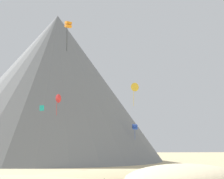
% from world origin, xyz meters
% --- Properties ---
extents(dune_foreground_left, '(27.01, 28.48, 1.94)m').
position_xyz_m(dune_foreground_left, '(-3.51, 20.41, 0.00)').
color(dune_foreground_left, '#C6B284').
rests_on(dune_foreground_left, ground_plane).
extents(bush_near_right, '(2.06, 2.06, 0.51)m').
position_xyz_m(bush_near_right, '(5.63, 20.47, 0.26)').
color(bush_near_right, '#568442').
rests_on(bush_near_right, ground_plane).
extents(rock_massif, '(88.45, 88.45, 52.75)m').
position_xyz_m(rock_massif, '(-12.72, 76.95, 26.01)').
color(rock_massif, slate).
rests_on(rock_massif, ground_plane).
extents(kite_blue_low, '(1.36, 1.46, 4.30)m').
position_xyz_m(kite_blue_low, '(11.58, 55.06, 10.06)').
color(kite_blue_low, blue).
extents(kite_orange_mid, '(1.26, 1.30, 5.20)m').
position_xyz_m(kite_orange_mid, '(-6.69, 20.76, 24.38)').
color(kite_orange_mid, orange).
extents(kite_red_mid, '(1.87, 1.96, 5.14)m').
position_xyz_m(kite_red_mid, '(-9.36, 44.62, 15.92)').
color(kite_red_mid, red).
extents(kite_gold_mid, '(2.25, 1.08, 5.91)m').
position_xyz_m(kite_gold_mid, '(9.41, 44.42, 19.15)').
color(kite_gold_mid, gold).
extents(kite_teal_low, '(0.88, 0.71, 1.18)m').
position_xyz_m(kite_teal_low, '(-11.70, 33.07, 12.09)').
color(kite_teal_low, teal).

